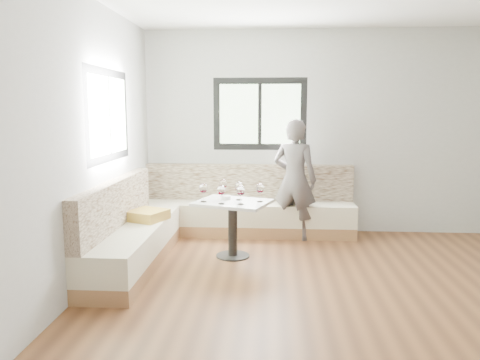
% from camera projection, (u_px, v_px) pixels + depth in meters
% --- Properties ---
extents(room, '(5.01, 5.01, 2.81)m').
position_uv_depth(room, '(346.00, 144.00, 4.10)').
color(room, brown).
rests_on(room, ground).
extents(banquette, '(2.90, 2.80, 0.95)m').
position_uv_depth(banquette, '(203.00, 220.00, 5.90)').
color(banquette, '#97673F').
rests_on(banquette, ground).
extents(table, '(0.97, 0.85, 0.66)m').
position_uv_depth(table, '(233.00, 215.00, 5.43)').
color(table, black).
rests_on(table, ground).
extents(person, '(0.68, 0.56, 1.60)m').
position_uv_depth(person, '(295.00, 180.00, 6.17)').
color(person, '#504949').
rests_on(person, ground).
extents(olive_ramekin, '(0.11, 0.11, 0.05)m').
position_uv_depth(olive_ramekin, '(226.00, 197.00, 5.52)').
color(olive_ramekin, white).
rests_on(olive_ramekin, table).
extents(wine_glass_a, '(0.10, 0.10, 0.22)m').
position_uv_depth(wine_glass_a, '(203.00, 189.00, 5.35)').
color(wine_glass_a, white).
rests_on(wine_glass_a, table).
extents(wine_glass_b, '(0.10, 0.10, 0.22)m').
position_uv_depth(wine_glass_b, '(221.00, 191.00, 5.23)').
color(wine_glass_b, white).
rests_on(wine_glass_b, table).
extents(wine_glass_c, '(0.10, 0.10, 0.22)m').
position_uv_depth(wine_glass_c, '(241.00, 191.00, 5.20)').
color(wine_glass_c, white).
rests_on(wine_glass_c, table).
extents(wine_glass_d, '(0.10, 0.10, 0.22)m').
position_uv_depth(wine_glass_d, '(239.00, 187.00, 5.45)').
color(wine_glass_d, white).
rests_on(wine_glass_d, table).
extents(wine_glass_e, '(0.10, 0.10, 0.22)m').
position_uv_depth(wine_glass_e, '(260.00, 189.00, 5.35)').
color(wine_glass_e, white).
rests_on(wine_glass_e, table).
extents(wine_glass_f, '(0.10, 0.10, 0.22)m').
position_uv_depth(wine_glass_f, '(223.00, 185.00, 5.66)').
color(wine_glass_f, white).
rests_on(wine_glass_f, table).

